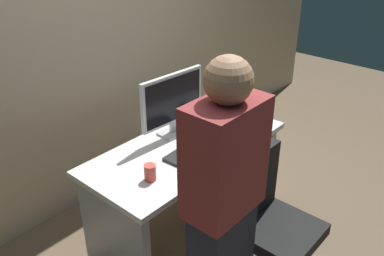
% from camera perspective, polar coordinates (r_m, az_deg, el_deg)
% --- Properties ---
extents(ground_plane, '(9.00, 9.00, 0.00)m').
position_cam_1_polar(ground_plane, '(3.29, -0.67, -13.30)').
color(ground_plane, brown).
extents(wall_back, '(6.40, 0.10, 3.00)m').
position_cam_1_polar(wall_back, '(3.24, -13.55, 15.27)').
color(wall_back, tan).
rests_on(wall_back, ground).
extents(desk, '(1.48, 0.68, 0.72)m').
position_cam_1_polar(desk, '(2.98, -0.73, -5.99)').
color(desk, white).
rests_on(desk, ground).
extents(office_chair, '(0.52, 0.52, 0.94)m').
position_cam_1_polar(office_chair, '(2.65, 10.79, -13.78)').
color(office_chair, black).
rests_on(office_chair, ground).
extents(person_at_desk, '(0.40, 0.24, 1.64)m').
position_cam_1_polar(person_at_desk, '(2.12, 4.24, -11.08)').
color(person_at_desk, '#262838').
rests_on(person_at_desk, ground).
extents(monitor, '(0.54, 0.15, 0.46)m').
position_cam_1_polar(monitor, '(2.90, -2.70, 3.70)').
color(monitor, silver).
rests_on(monitor, desk).
extents(keyboard, '(0.44, 0.15, 0.02)m').
position_cam_1_polar(keyboard, '(2.80, -0.20, -2.93)').
color(keyboard, '#262626').
rests_on(keyboard, desk).
extents(mouse, '(0.06, 0.10, 0.03)m').
position_cam_1_polar(mouse, '(3.02, 3.61, -0.34)').
color(mouse, white).
rests_on(mouse, desk).
extents(cup_near_keyboard, '(0.07, 0.07, 0.10)m').
position_cam_1_polar(cup_near_keyboard, '(2.50, -5.78, -6.10)').
color(cup_near_keyboard, '#D84C3F').
rests_on(cup_near_keyboard, desk).
extents(book_stack, '(0.21, 0.19, 0.13)m').
position_cam_1_polar(book_stack, '(3.23, 3.71, 2.50)').
color(book_stack, white).
rests_on(book_stack, desk).
extents(cell_phone, '(0.11, 0.16, 0.01)m').
position_cam_1_polar(cell_phone, '(3.09, 6.74, -0.05)').
color(cell_phone, black).
rests_on(cell_phone, desk).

